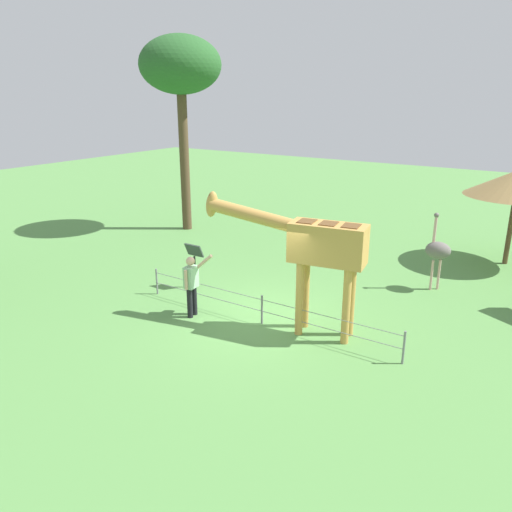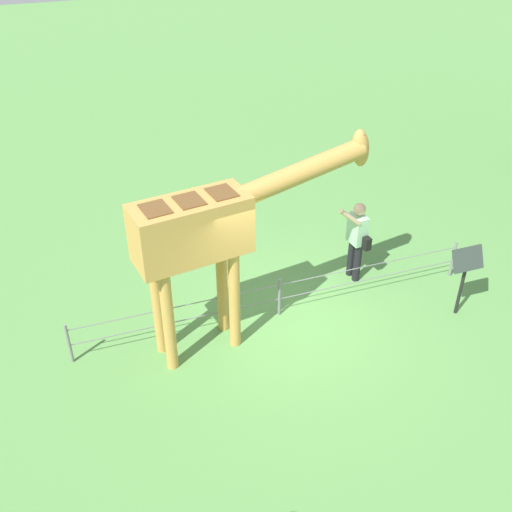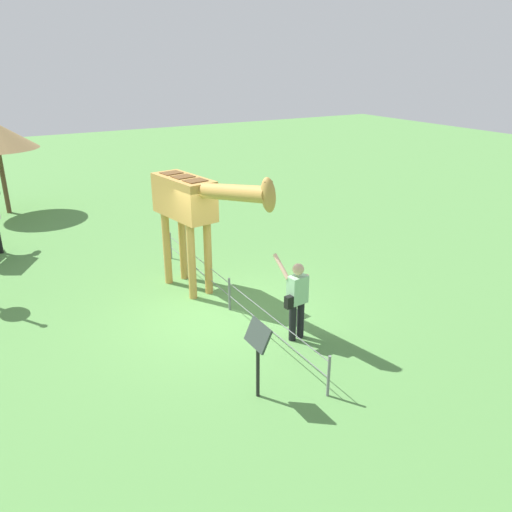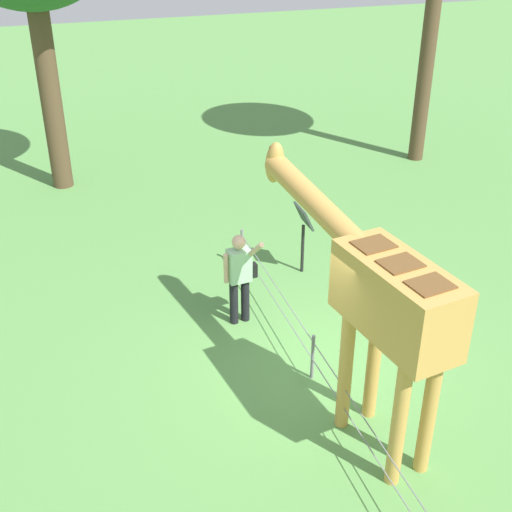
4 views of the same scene
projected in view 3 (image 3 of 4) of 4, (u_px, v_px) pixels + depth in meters
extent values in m
plane|color=#568E47|center=(220.00, 312.00, 11.05)|extent=(60.00, 60.00, 0.00)
cylinder|color=#C69347|center=(208.00, 257.00, 11.64)|extent=(0.18, 0.18, 1.78)
cylinder|color=#C69347|center=(192.00, 262.00, 11.38)|extent=(0.18, 0.18, 1.78)
cylinder|color=#C69347|center=(183.00, 244.00, 12.44)|extent=(0.18, 0.18, 1.78)
cylinder|color=#C69347|center=(167.00, 248.00, 12.18)|extent=(0.18, 0.18, 1.78)
cube|color=#C69347|center=(184.00, 197.00, 11.42)|extent=(1.79, 0.96, 0.90)
cube|color=brown|center=(195.00, 181.00, 10.89)|extent=(0.43, 0.49, 0.02)
cube|color=brown|center=(183.00, 177.00, 11.25)|extent=(0.43, 0.49, 0.02)
cube|color=brown|center=(171.00, 173.00, 11.62)|extent=(0.43, 0.49, 0.02)
cylinder|color=#C69347|center=(230.00, 192.00, 9.99)|extent=(2.39, 0.69, 0.68)
ellipsoid|color=#C69347|center=(268.00, 195.00, 9.08)|extent=(0.41, 0.32, 0.68)
cylinder|color=brown|center=(271.00, 185.00, 9.05)|extent=(0.05, 0.05, 0.14)
cylinder|color=brown|center=(265.00, 185.00, 8.99)|extent=(0.05, 0.05, 0.14)
cylinder|color=black|center=(293.00, 322.00, 9.83)|extent=(0.14, 0.14, 0.78)
cylinder|color=black|center=(300.00, 319.00, 9.94)|extent=(0.14, 0.14, 0.78)
cube|color=#93C699|center=(298.00, 289.00, 9.65)|extent=(0.28, 0.38, 0.55)
sphere|color=#D8AD8C|center=(298.00, 269.00, 9.49)|extent=(0.22, 0.22, 0.22)
cylinder|color=#D8AD8C|center=(281.00, 267.00, 9.64)|extent=(0.47, 0.13, 0.42)
cylinder|color=#D8AD8C|center=(306.00, 287.00, 9.77)|extent=(0.08, 0.08, 0.50)
cube|color=black|center=(290.00, 302.00, 9.55)|extent=(0.14, 0.21, 0.24)
cylinder|color=brown|center=(4.00, 181.00, 17.69)|extent=(0.16, 0.16, 2.25)
cylinder|color=black|center=(258.00, 371.00, 8.16)|extent=(0.06, 0.06, 0.95)
cube|color=#333D38|center=(258.00, 335.00, 7.92)|extent=(0.56, 0.21, 0.38)
cylinder|color=slate|center=(171.00, 246.00, 13.85)|extent=(0.05, 0.05, 0.75)
cylinder|color=slate|center=(229.00, 294.00, 11.02)|extent=(0.05, 0.05, 0.75)
cylinder|color=slate|center=(329.00, 376.00, 8.19)|extent=(0.05, 0.05, 0.75)
cube|color=slate|center=(229.00, 283.00, 10.92)|extent=(7.00, 0.01, 0.01)
cube|color=slate|center=(229.00, 296.00, 11.03)|extent=(7.00, 0.01, 0.01)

